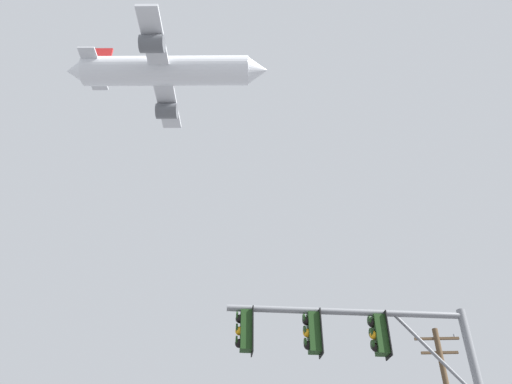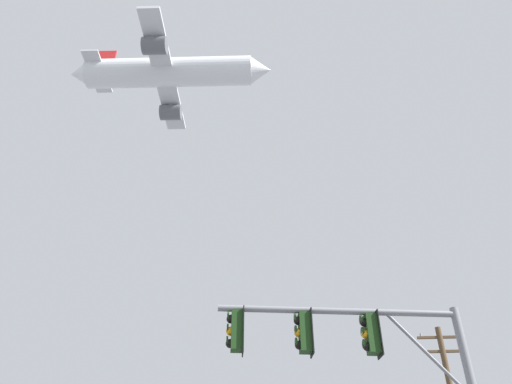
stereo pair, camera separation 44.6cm
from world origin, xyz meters
name	(u,v)px [view 1 (the left image)]	position (x,y,z in m)	size (l,w,h in m)	color
signal_pole_near	(377,365)	(2.81, 6.11, 4.61)	(5.67, 1.03, 5.95)	slate
airplane	(166,71)	(-9.96, 28.11, 39.66)	(20.28, 15.67, 5.54)	white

